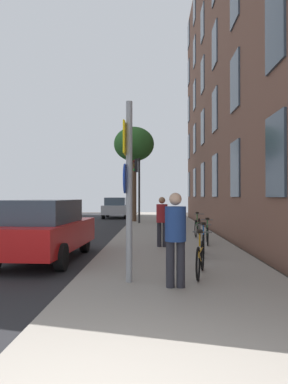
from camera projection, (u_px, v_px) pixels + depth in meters
name	position (u px, v px, depth m)	size (l,w,h in m)	color
ground_plane	(93.00, 232.00, 17.35)	(41.80, 41.80, 0.00)	#332D28
road_asphalt	(50.00, 232.00, 17.41)	(7.00, 38.00, 0.01)	#232326
sidewalk	(165.00, 231.00, 17.26)	(4.20, 38.00, 0.12)	gray
building_facade	(220.00, 59.00, 16.78)	(0.56, 27.00, 16.36)	brown
sign_post	(128.00, 181.00, 6.71)	(0.16, 0.60, 3.39)	gray
traffic_light	(138.00, 179.00, 21.56)	(0.43, 0.24, 3.92)	black
tree_near	(134.00, 145.00, 23.11)	(2.60, 2.60, 6.09)	brown
bicycle_0	(200.00, 257.00, 7.25)	(0.51, 1.64, 0.94)	black
bicycle_1	(203.00, 243.00, 9.63)	(0.43, 1.61, 0.91)	black
bicycle_2	(207.00, 234.00, 12.02)	(0.42, 1.55, 0.89)	black
bicycle_3	(198.00, 227.00, 14.42)	(0.55, 1.66, 0.98)	black
bicycle_4	(170.00, 222.00, 16.85)	(0.42, 1.67, 0.95)	black
bicycle_5	(179.00, 220.00, 19.23)	(0.42, 1.58, 0.91)	black
pedestrian_0	(175.00, 233.00, 6.29)	(0.46, 0.46, 1.67)	#26262D
pedestrian_1	(162.00, 218.00, 11.36)	(0.47, 0.47, 1.58)	#26262D
car_0	(45.00, 229.00, 9.55)	(1.94, 4.44, 1.62)	red
car_1	(116.00, 207.00, 28.40)	(1.93, 4.02, 1.62)	#B7B7BC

